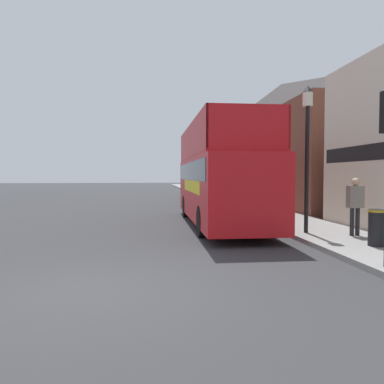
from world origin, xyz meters
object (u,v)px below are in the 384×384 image
(tour_bus, at_px, (219,182))
(litter_bin, at_px, (377,227))
(lamp_post_nearest, at_px, (307,132))
(lamp_post_second, at_px, (240,153))
(parked_car_ahead_of_bus, at_px, (208,198))
(pedestrian_second, at_px, (355,201))

(tour_bus, height_order, litter_bin, tour_bus)
(lamp_post_nearest, xyz_separation_m, lamp_post_second, (0.03, 9.28, -0.13))
(parked_car_ahead_of_bus, xyz_separation_m, lamp_post_nearest, (1.66, -10.25, 2.79))
(pedestrian_second, bearing_deg, litter_bin, -101.60)
(lamp_post_nearest, relative_size, lamp_post_second, 1.05)
(lamp_post_second, bearing_deg, tour_bus, -111.16)
(lamp_post_second, relative_size, litter_bin, 4.68)
(pedestrian_second, xyz_separation_m, lamp_post_nearest, (-1.25, 0.77, 2.21))
(lamp_post_nearest, bearing_deg, lamp_post_second, 89.84)
(litter_bin, bearing_deg, lamp_post_nearest, 110.34)
(tour_bus, xyz_separation_m, lamp_post_nearest, (2.28, -3.33, 1.67))
(tour_bus, distance_m, pedestrian_second, 5.44)
(parked_car_ahead_of_bus, bearing_deg, lamp_post_nearest, -83.18)
(lamp_post_second, height_order, litter_bin, lamp_post_second)
(lamp_post_second, bearing_deg, parked_car_ahead_of_bus, 150.30)
(parked_car_ahead_of_bus, xyz_separation_m, litter_bin, (2.57, -12.69, 0.02))
(parked_car_ahead_of_bus, relative_size, pedestrian_second, 2.37)
(parked_car_ahead_of_bus, bearing_deg, litter_bin, -80.95)
(tour_bus, height_order, pedestrian_second, tour_bus)
(pedestrian_second, xyz_separation_m, litter_bin, (-0.34, -1.68, -0.57))
(pedestrian_second, bearing_deg, tour_bus, 130.72)
(parked_car_ahead_of_bus, height_order, litter_bin, parked_car_ahead_of_bus)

